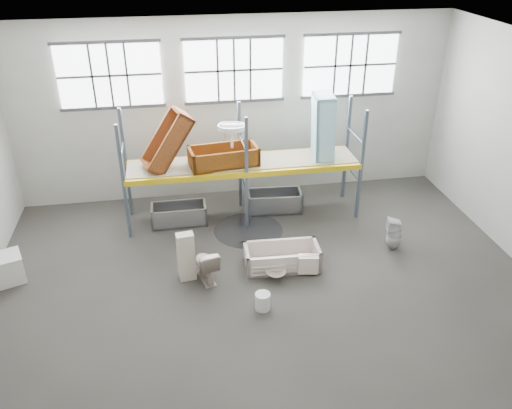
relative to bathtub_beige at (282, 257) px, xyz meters
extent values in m
cube|color=#413E39|center=(-0.52, -0.98, -0.30)|extent=(12.00, 10.00, 0.10)
cube|color=silver|center=(-0.52, -0.98, 4.80)|extent=(12.00, 10.00, 0.10)
cube|color=#A1A095|center=(-0.52, 4.07, 2.25)|extent=(12.00, 0.10, 5.00)
cube|color=#B8B7AB|center=(-0.52, -6.03, 2.25)|extent=(12.00, 0.10, 5.00)
cube|color=white|center=(-3.72, 3.96, 3.35)|extent=(2.60, 0.04, 1.60)
cube|color=white|center=(-0.52, 3.96, 3.35)|extent=(2.60, 0.04, 1.60)
cube|color=white|center=(2.68, 3.96, 3.35)|extent=(2.60, 0.04, 1.60)
cube|color=slate|center=(-3.52, 1.92, 1.25)|extent=(0.08, 0.08, 3.00)
cube|color=slate|center=(-3.52, 3.12, 1.25)|extent=(0.08, 0.08, 3.00)
cube|color=slate|center=(-0.52, 1.92, 1.25)|extent=(0.08, 0.08, 3.00)
cube|color=slate|center=(-0.52, 3.12, 1.25)|extent=(0.08, 0.08, 3.00)
cube|color=slate|center=(2.48, 1.92, 1.25)|extent=(0.08, 0.08, 3.00)
cube|color=slate|center=(2.48, 3.12, 1.25)|extent=(0.08, 0.08, 3.00)
cube|color=yellow|center=(-0.52, 1.92, 1.25)|extent=(6.00, 0.10, 0.14)
cube|color=yellow|center=(-0.52, 3.12, 1.25)|extent=(6.00, 0.10, 0.14)
cube|color=gray|center=(-0.52, 2.52, 1.33)|extent=(5.90, 1.10, 0.03)
cylinder|color=black|center=(-0.52, 1.72, -0.25)|extent=(1.80, 1.80, 0.00)
cube|color=beige|center=(0.51, -0.41, 0.03)|extent=(0.48, 0.29, 0.43)
imported|color=beige|center=(-0.24, -0.50, -0.09)|extent=(0.51, 0.51, 0.16)
imported|color=beige|center=(-1.77, -0.22, 0.15)|extent=(0.62, 0.87, 0.80)
cube|color=beige|center=(-2.18, -0.10, 0.33)|extent=(0.40, 0.29, 1.15)
imported|color=silver|center=(2.84, 0.28, 0.16)|extent=(0.45, 0.45, 0.82)
imported|color=silver|center=(-0.81, 2.37, 1.84)|extent=(0.77, 0.63, 0.62)
cylinder|color=silver|center=(-0.71, -1.42, -0.07)|extent=(0.37, 0.37, 0.37)
cube|color=silver|center=(-6.15, 0.49, 0.07)|extent=(0.91, 0.85, 0.63)
camera|label=1|loc=(-2.28, -9.76, 6.82)|focal=36.67mm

